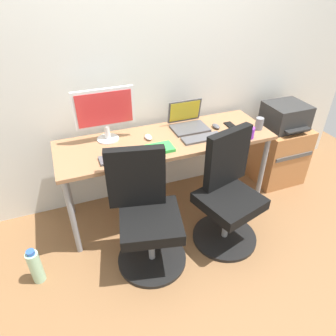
{
  "coord_description": "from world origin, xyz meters",
  "views": [
    {
      "loc": [
        -0.78,
        -2.1,
        1.97
      ],
      "look_at": [
        0.0,
        -0.05,
        0.49
      ],
      "focal_mm": 32.59,
      "sensor_mm": 36.0,
      "label": 1
    }
  ],
  "objects_px": {
    "office_chair_right": "(227,195)",
    "desktop_monitor": "(105,111)",
    "office_chair_left": "(146,216)",
    "printer": "(286,116)",
    "side_cabinet": "(277,153)",
    "water_bottle_on_floor": "(36,266)",
    "open_laptop": "(188,121)",
    "coffee_mug": "(250,133)"
  },
  "relations": [
    {
      "from": "office_chair_right",
      "to": "water_bottle_on_floor",
      "type": "distance_m",
      "value": 1.54
    },
    {
      "from": "water_bottle_on_floor",
      "to": "open_laptop",
      "type": "distance_m",
      "value": 1.67
    },
    {
      "from": "side_cabinet",
      "to": "open_laptop",
      "type": "distance_m",
      "value": 1.14
    },
    {
      "from": "water_bottle_on_floor",
      "to": "office_chair_right",
      "type": "bearing_deg",
      "value": -2.54
    },
    {
      "from": "open_laptop",
      "to": "coffee_mug",
      "type": "xyz_separation_m",
      "value": [
        0.4,
        -0.37,
        -0.01
      ]
    },
    {
      "from": "side_cabinet",
      "to": "office_chair_right",
      "type": "bearing_deg",
      "value": -149.36
    },
    {
      "from": "office_chair_right",
      "to": "printer",
      "type": "distance_m",
      "value": 1.12
    },
    {
      "from": "office_chair_left",
      "to": "office_chair_right",
      "type": "relative_size",
      "value": 1.0
    },
    {
      "from": "desktop_monitor",
      "to": "coffee_mug",
      "type": "distance_m",
      "value": 1.19
    },
    {
      "from": "side_cabinet",
      "to": "desktop_monitor",
      "type": "relative_size",
      "value": 1.27
    },
    {
      "from": "office_chair_right",
      "to": "water_bottle_on_floor",
      "type": "xyz_separation_m",
      "value": [
        -1.51,
        0.07,
        -0.28
      ]
    },
    {
      "from": "desktop_monitor",
      "to": "side_cabinet",
      "type": "bearing_deg",
      "value": -3.13
    },
    {
      "from": "office_chair_left",
      "to": "water_bottle_on_floor",
      "type": "bearing_deg",
      "value": 175.42
    },
    {
      "from": "side_cabinet",
      "to": "open_laptop",
      "type": "bearing_deg",
      "value": 175.79
    },
    {
      "from": "water_bottle_on_floor",
      "to": "coffee_mug",
      "type": "xyz_separation_m",
      "value": [
        1.83,
        0.19,
        0.65
      ]
    },
    {
      "from": "water_bottle_on_floor",
      "to": "open_laptop",
      "type": "height_order",
      "value": "open_laptop"
    },
    {
      "from": "open_laptop",
      "to": "desktop_monitor",
      "type": "bearing_deg",
      "value": 178.42
    },
    {
      "from": "office_chair_left",
      "to": "office_chair_right",
      "type": "distance_m",
      "value": 0.69
    },
    {
      "from": "open_laptop",
      "to": "coffee_mug",
      "type": "relative_size",
      "value": 3.37
    },
    {
      "from": "side_cabinet",
      "to": "coffee_mug",
      "type": "bearing_deg",
      "value": -154.55
    },
    {
      "from": "open_laptop",
      "to": "water_bottle_on_floor",
      "type": "bearing_deg",
      "value": -158.63
    },
    {
      "from": "office_chair_right",
      "to": "desktop_monitor",
      "type": "xyz_separation_m",
      "value": [
        -0.8,
        0.65,
        0.58
      ]
    },
    {
      "from": "office_chair_left",
      "to": "water_bottle_on_floor",
      "type": "distance_m",
      "value": 0.88
    },
    {
      "from": "office_chair_left",
      "to": "printer",
      "type": "height_order",
      "value": "office_chair_left"
    },
    {
      "from": "office_chair_right",
      "to": "office_chair_left",
      "type": "bearing_deg",
      "value": 179.93
    },
    {
      "from": "water_bottle_on_floor",
      "to": "desktop_monitor",
      "type": "bearing_deg",
      "value": 38.86
    },
    {
      "from": "desktop_monitor",
      "to": "open_laptop",
      "type": "distance_m",
      "value": 0.74
    },
    {
      "from": "office_chair_right",
      "to": "water_bottle_on_floor",
      "type": "relative_size",
      "value": 3.03
    },
    {
      "from": "office_chair_right",
      "to": "coffee_mug",
      "type": "distance_m",
      "value": 0.55
    },
    {
      "from": "water_bottle_on_floor",
      "to": "desktop_monitor",
      "type": "relative_size",
      "value": 0.65
    },
    {
      "from": "office_chair_left",
      "to": "water_bottle_on_floor",
      "type": "height_order",
      "value": "office_chair_left"
    },
    {
      "from": "printer",
      "to": "coffee_mug",
      "type": "relative_size",
      "value": 4.35
    },
    {
      "from": "side_cabinet",
      "to": "open_laptop",
      "type": "xyz_separation_m",
      "value": [
        -1.02,
        0.07,
        0.51
      ]
    },
    {
      "from": "office_chair_left",
      "to": "printer",
      "type": "distance_m",
      "value": 1.73
    },
    {
      "from": "office_chair_left",
      "to": "office_chair_right",
      "type": "bearing_deg",
      "value": -0.07
    },
    {
      "from": "printer",
      "to": "coffee_mug",
      "type": "xyz_separation_m",
      "value": [
        -0.62,
        -0.29,
        0.07
      ]
    },
    {
      "from": "side_cabinet",
      "to": "water_bottle_on_floor",
      "type": "height_order",
      "value": "side_cabinet"
    },
    {
      "from": "open_laptop",
      "to": "office_chair_right",
      "type": "bearing_deg",
      "value": -82.22
    },
    {
      "from": "side_cabinet",
      "to": "open_laptop",
      "type": "height_order",
      "value": "open_laptop"
    },
    {
      "from": "side_cabinet",
      "to": "desktop_monitor",
      "type": "xyz_separation_m",
      "value": [
        -1.73,
        0.09,
        0.7
      ]
    },
    {
      "from": "office_chair_left",
      "to": "open_laptop",
      "type": "xyz_separation_m",
      "value": [
        0.6,
        0.63,
        0.39
      ]
    },
    {
      "from": "office_chair_right",
      "to": "side_cabinet",
      "type": "bearing_deg",
      "value": 30.64
    }
  ]
}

